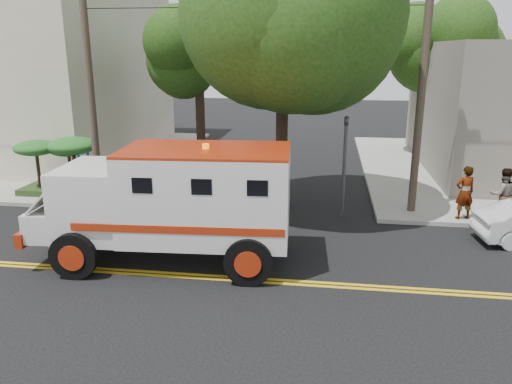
# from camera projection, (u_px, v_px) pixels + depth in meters

# --- Properties ---
(ground) EXTENTS (100.00, 100.00, 0.00)m
(ground) POSITION_uv_depth(u_px,v_px,m) (201.00, 277.00, 13.20)
(ground) COLOR black
(ground) RESTS_ON ground
(sidewalk_nw) EXTENTS (17.00, 17.00, 0.15)m
(sidewalk_nw) POSITION_uv_depth(u_px,v_px,m) (26.00, 156.00, 27.88)
(sidewalk_nw) COLOR gray
(sidewalk_nw) RESTS_ON ground
(utility_pole_left) EXTENTS (0.28, 0.28, 9.00)m
(utility_pole_left) POSITION_uv_depth(u_px,v_px,m) (90.00, 86.00, 18.45)
(utility_pole_left) COLOR #382D23
(utility_pole_left) RESTS_ON ground
(utility_pole_right) EXTENTS (0.28, 0.28, 9.00)m
(utility_pole_right) POSITION_uv_depth(u_px,v_px,m) (422.00, 89.00, 17.00)
(utility_pole_right) COLOR #382D23
(utility_pole_right) RESTS_ON ground
(tree_main) EXTENTS (6.08, 5.70, 9.85)m
(tree_main) POSITION_uv_depth(u_px,v_px,m) (296.00, 6.00, 16.87)
(tree_main) COLOR black
(tree_main) RESTS_ON ground
(tree_left) EXTENTS (4.48, 4.20, 7.70)m
(tree_left) POSITION_uv_depth(u_px,v_px,m) (204.00, 51.00, 23.21)
(tree_left) COLOR black
(tree_left) RESTS_ON ground
(tree_right) EXTENTS (4.80, 4.50, 8.20)m
(tree_right) POSITION_uv_depth(u_px,v_px,m) (444.00, 44.00, 25.32)
(tree_right) COLOR black
(tree_right) RESTS_ON ground
(traffic_signal) EXTENTS (0.15, 0.18, 3.60)m
(traffic_signal) POSITION_uv_depth(u_px,v_px,m) (345.00, 156.00, 17.40)
(traffic_signal) COLOR #3F3F42
(traffic_signal) RESTS_ON ground
(accessibility_sign) EXTENTS (0.45, 0.10, 2.02)m
(accessibility_sign) POSITION_uv_depth(u_px,v_px,m) (85.00, 167.00, 19.55)
(accessibility_sign) COLOR #3F3F42
(accessibility_sign) RESTS_ON ground
(palm_planter) EXTENTS (3.52, 2.63, 2.36)m
(palm_planter) POSITION_uv_depth(u_px,v_px,m) (61.00, 157.00, 20.08)
(palm_planter) COLOR #1E3314
(palm_planter) RESTS_ON sidewalk_nw
(armored_truck) EXTENTS (7.32, 3.26, 3.27)m
(armored_truck) POSITION_uv_depth(u_px,v_px,m) (174.00, 198.00, 13.69)
(armored_truck) COLOR beige
(armored_truck) RESTS_ON ground
(pedestrian_a) EXTENTS (0.78, 0.63, 1.87)m
(pedestrian_a) POSITION_uv_depth(u_px,v_px,m) (465.00, 193.00, 17.05)
(pedestrian_a) COLOR gray
(pedestrian_a) RESTS_ON sidewalk_ne
(pedestrian_b) EXTENTS (0.94, 0.76, 1.84)m
(pedestrian_b) POSITION_uv_depth(u_px,v_px,m) (503.00, 194.00, 16.88)
(pedestrian_b) COLOR gray
(pedestrian_b) RESTS_ON sidewalk_ne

